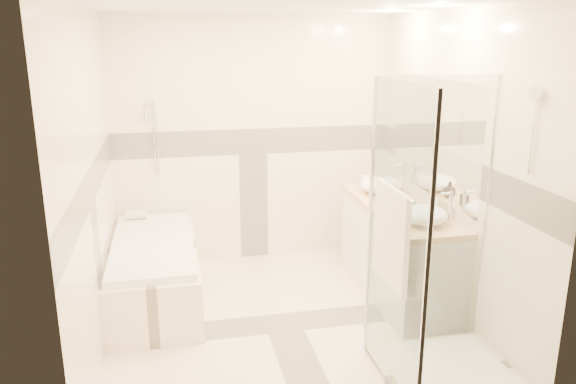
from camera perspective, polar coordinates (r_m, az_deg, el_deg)
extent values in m
cube|color=#FBE5C7|center=(4.77, -0.56, -13.18)|extent=(2.80, 3.00, 0.01)
cube|color=white|center=(4.19, -0.66, 18.53)|extent=(2.80, 3.00, 0.01)
cube|color=#FFE9CB|center=(5.76, -3.60, 5.14)|extent=(2.80, 0.01, 2.50)
cube|color=#FFE9CB|center=(2.91, 5.32, -5.38)|extent=(2.80, 0.01, 2.50)
cube|color=#FFE9CB|center=(4.27, -19.43, 0.57)|extent=(0.01, 3.00, 2.50)
cube|color=#FFE9CB|center=(4.78, 16.14, 2.40)|extent=(0.01, 3.00, 2.50)
cube|color=white|center=(5.00, 14.54, 5.41)|extent=(0.01, 1.60, 1.00)
cylinder|color=silver|center=(5.65, -13.44, 5.57)|extent=(0.02, 0.02, 0.70)
cube|color=#FFE9CB|center=(5.17, -13.37, -8.10)|extent=(0.75, 1.70, 0.50)
cube|color=white|center=(5.07, -13.57, -5.20)|extent=(0.69, 1.60, 0.06)
ellipsoid|color=white|center=(5.09, -13.53, -5.73)|extent=(0.56, 1.40, 0.16)
cube|color=white|center=(5.17, 11.12, -6.17)|extent=(0.55, 1.60, 0.80)
cylinder|color=silver|center=(4.67, 9.83, -6.55)|extent=(0.01, 0.24, 0.01)
cylinder|color=silver|center=(5.37, 6.69, -3.44)|extent=(0.01, 0.24, 0.01)
cube|color=#F3BF80|center=(5.03, 11.37, -1.66)|extent=(0.57, 1.62, 0.05)
cube|color=#FFE9CB|center=(4.19, 16.05, -17.61)|extent=(0.90, 0.90, 0.08)
cube|color=white|center=(4.16, 16.10, -17.09)|extent=(0.80, 0.80, 0.01)
cube|color=white|center=(3.56, 10.89, -5.29)|extent=(0.01, 0.90, 2.00)
cube|color=white|center=(4.11, 14.23, -2.60)|extent=(0.90, 0.01, 2.00)
cylinder|color=silver|center=(3.18, 13.94, -8.08)|extent=(0.03, 0.03, 2.00)
cylinder|color=silver|center=(3.95, 8.30, -3.05)|extent=(0.03, 0.03, 2.00)
cylinder|color=silver|center=(4.33, 19.55, -2.11)|extent=(0.03, 0.03, 2.00)
cylinder|color=silver|center=(3.77, 23.84, 9.11)|extent=(0.03, 0.10, 0.10)
cylinder|color=silver|center=(3.43, 10.64, 0.28)|extent=(0.02, 0.60, 0.02)
cube|color=white|center=(3.52, 10.40, -4.43)|extent=(0.04, 0.48, 0.62)
ellipsoid|color=white|center=(5.38, 9.41, 0.72)|extent=(0.39, 0.39, 0.16)
ellipsoid|color=white|center=(4.57, 13.63, -2.25)|extent=(0.38, 0.38, 0.15)
cylinder|color=silver|center=(5.45, 11.65, 1.45)|extent=(0.03, 0.03, 0.28)
cylinder|color=silver|center=(5.41, 11.23, 2.65)|extent=(0.10, 0.02, 0.02)
cylinder|color=silver|center=(4.65, 16.17, -1.43)|extent=(0.03, 0.03, 0.26)
cylinder|color=silver|center=(4.60, 15.77, -0.16)|extent=(0.09, 0.02, 0.02)
imported|color=black|center=(4.90, 11.70, -0.96)|extent=(0.08, 0.08, 0.14)
imported|color=black|center=(5.14, 10.51, -0.09)|extent=(0.14, 0.14, 0.15)
cube|color=white|center=(5.65, 8.37, 1.04)|extent=(0.15, 0.25, 0.08)
cylinder|color=white|center=(5.68, -15.17, -2.24)|extent=(0.20, 0.09, 0.09)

